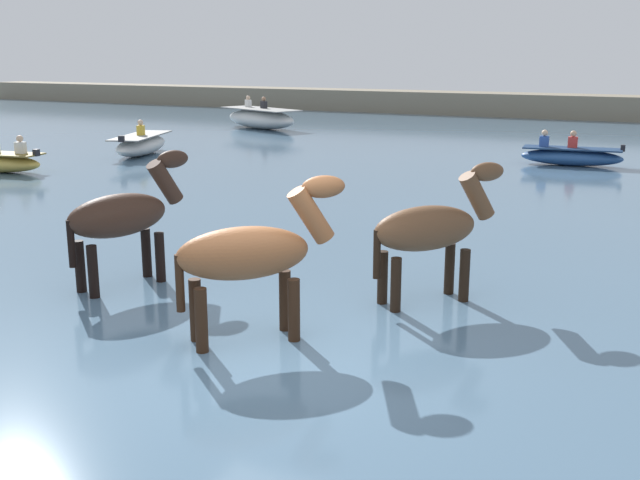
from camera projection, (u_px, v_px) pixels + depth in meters
name	position (u px, v px, depth m)	size (l,w,h in m)	color
ground_plane	(267.00, 382.00, 8.03)	(120.00, 120.00, 0.00)	gray
water_surface	(496.00, 205.00, 16.69)	(90.00, 90.00, 0.29)	slate
horse_lead_chestnut	(251.00, 257.00, 8.23)	(1.60, 1.61, 2.10)	brown
horse_trailing_dark_bay	(124.00, 218.00, 10.21)	(0.95, 1.90, 2.08)	#382319
horse_flank_bay	(431.00, 232.00, 9.54)	(1.46, 1.65, 2.05)	brown
boat_near_starboard	(571.00, 156.00, 21.45)	(2.85, 1.10, 0.98)	#28518E
boat_distant_west	(261.00, 118.00, 31.85)	(4.32, 2.89, 1.32)	silver
boat_far_inshore	(141.00, 145.00, 23.69)	(2.00, 3.36, 1.10)	silver
far_shoreline	(610.00, 111.00, 36.12)	(80.00, 2.40, 1.42)	gray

